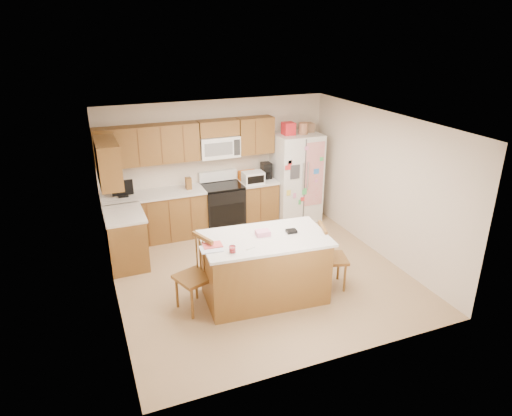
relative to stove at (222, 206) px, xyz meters
name	(u,v)px	position (x,y,z in m)	size (l,w,h in m)	color
ground	(260,273)	(0.00, -1.94, -0.47)	(4.50, 4.50, 0.00)	#9B7D5D
room_shell	(260,191)	(0.00, -1.94, 0.97)	(4.60, 4.60, 2.52)	beige
cabinetry	(173,194)	(-0.98, -0.15, 0.44)	(3.36, 1.56, 2.15)	brown
stove	(222,206)	(0.00, 0.00, 0.00)	(0.76, 0.65, 1.13)	black
refrigerator	(296,176)	(1.57, -0.06, 0.45)	(0.90, 0.79, 2.04)	white
island	(264,267)	(-0.19, -2.59, 0.02)	(1.92, 1.19, 1.08)	brown
windsor_chair_left	(195,276)	(-1.21, -2.49, 0.04)	(0.58, 0.59, 1.09)	brown
windsor_chair_back	(248,254)	(-0.24, -2.03, -0.01)	(0.54, 0.52, 0.98)	brown
windsor_chair_right	(331,258)	(0.87, -2.69, 0.01)	(0.53, 0.55, 1.03)	brown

